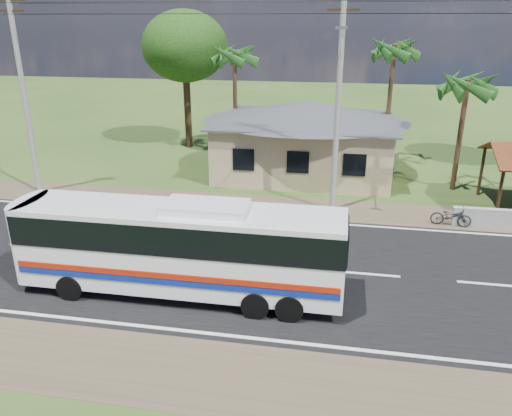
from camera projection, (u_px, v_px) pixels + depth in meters
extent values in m
plane|color=#284719|center=(248.00, 264.00, 19.37)|extent=(120.00, 120.00, 0.00)
cube|color=black|center=(248.00, 264.00, 19.37)|extent=(120.00, 10.00, 0.02)
cube|color=brown|center=(272.00, 206.00, 25.35)|extent=(120.00, 3.00, 0.01)
cube|color=brown|center=(201.00, 374.00, 13.39)|extent=(120.00, 3.00, 0.01)
cube|color=silver|center=(267.00, 219.00, 23.69)|extent=(120.00, 0.15, 0.01)
cube|color=silver|center=(217.00, 334.00, 15.04)|extent=(120.00, 0.15, 0.01)
cube|color=silver|center=(248.00, 264.00, 19.36)|extent=(120.00, 0.15, 0.01)
cube|color=tan|center=(305.00, 146.00, 30.59)|extent=(10.00, 8.00, 3.20)
cube|color=#4C4F54|center=(305.00, 120.00, 30.01)|extent=(10.60, 8.60, 0.10)
pyramid|color=#4C4F54|center=(306.00, 100.00, 29.60)|extent=(12.40, 10.00, 1.20)
cube|color=black|center=(243.00, 160.00, 27.36)|extent=(1.20, 0.08, 1.20)
cube|color=black|center=(298.00, 162.00, 26.86)|extent=(1.20, 0.08, 1.20)
cube|color=black|center=(354.00, 165.00, 26.36)|extent=(1.20, 0.08, 1.20)
cylinder|color=#322412|center=(500.00, 193.00, 23.28)|extent=(0.16, 0.16, 2.60)
cylinder|color=#322412|center=(481.00, 172.00, 26.59)|extent=(0.16, 0.16, 2.60)
cylinder|color=#9E9E99|center=(23.00, 90.00, 25.57)|extent=(0.26, 0.26, 11.00)
cube|color=#322412|center=(8.00, 0.00, 24.04)|extent=(1.80, 0.12, 0.12)
cube|color=#322412|center=(10.00, 11.00, 24.22)|extent=(1.40, 0.10, 0.10)
cylinder|color=#9E9E99|center=(338.00, 99.00, 22.90)|extent=(0.26, 0.26, 11.00)
cube|color=#322412|center=(344.00, 10.00, 21.54)|extent=(1.40, 0.10, 0.10)
cylinder|color=gray|center=(342.00, 27.00, 20.87)|extent=(0.08, 2.00, 0.08)
cube|color=gray|center=(342.00, 28.00, 19.95)|extent=(0.50, 0.18, 0.12)
cylinder|color=black|center=(167.00, 3.00, 22.78)|extent=(16.00, 0.02, 0.02)
cylinder|color=#47301E|center=(460.00, 137.00, 26.84)|extent=(0.28, 0.28, 6.00)
cylinder|color=#47301E|center=(389.00, 107.00, 31.29)|extent=(0.28, 0.28, 7.50)
cylinder|color=#47301E|center=(235.00, 105.00, 33.51)|extent=(0.28, 0.28, 7.00)
cylinder|color=#47301E|center=(188.00, 106.00, 36.21)|extent=(0.50, 0.50, 5.95)
ellipsoid|color=#15350E|center=(185.00, 46.00, 34.72)|extent=(6.00, 6.00, 4.92)
cube|color=white|center=(181.00, 247.00, 16.72)|extent=(10.89, 2.32, 2.72)
cube|color=black|center=(180.00, 228.00, 16.48)|extent=(10.93, 2.37, 1.00)
cube|color=black|center=(32.00, 226.00, 17.48)|extent=(0.12, 2.09, 1.63)
cube|color=#9F1E09|center=(171.00, 277.00, 15.84)|extent=(10.70, 0.09, 0.20)
cube|color=navy|center=(171.00, 283.00, 15.92)|extent=(10.70, 0.09, 0.20)
cube|color=white|center=(206.00, 207.00, 16.04)|extent=(2.73, 1.46, 0.27)
cylinder|color=black|center=(71.00, 287.00, 16.82)|extent=(0.91, 0.32, 0.91)
cylinder|color=black|center=(99.00, 260.00, 18.74)|extent=(0.91, 0.32, 0.91)
cylinder|color=black|center=(255.00, 305.00, 15.79)|extent=(0.91, 0.32, 0.91)
cylinder|color=black|center=(266.00, 274.00, 17.71)|extent=(0.91, 0.32, 0.91)
cylinder|color=black|center=(290.00, 308.00, 15.61)|extent=(0.91, 0.32, 0.91)
cylinder|color=black|center=(296.00, 276.00, 17.53)|extent=(0.91, 0.32, 0.91)
imported|color=black|center=(451.00, 216.00, 22.83)|extent=(1.84, 0.85, 0.93)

